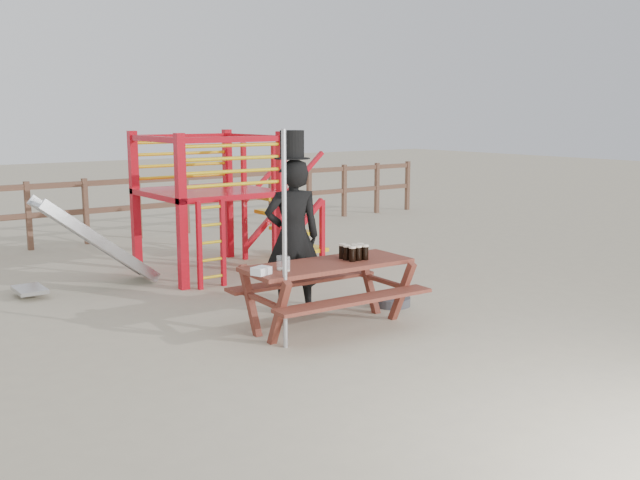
{
  "coord_description": "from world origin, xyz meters",
  "views": [
    {
      "loc": [
        -4.71,
        -5.86,
        2.34
      ],
      "look_at": [
        0.22,
        0.8,
        0.88
      ],
      "focal_mm": 40.0,
      "sensor_mm": 36.0,
      "label": 1
    }
  ],
  "objects": [
    {
      "name": "ground",
      "position": [
        0.0,
        0.0,
        0.0
      ],
      "size": [
        60.0,
        60.0,
        0.0
      ],
      "primitive_type": "plane",
      "color": "tan",
      "rests_on": "ground"
    },
    {
      "name": "back_fence",
      "position": [
        0.0,
        7.0,
        0.74
      ],
      "size": [
        15.09,
        0.09,
        1.2
      ],
      "color": "brown",
      "rests_on": "ground"
    },
    {
      "name": "playground_fort",
      "position": [
        0.12,
        3.58,
        1.07
      ],
      "size": [
        4.71,
        1.84,
        2.1
      ],
      "color": "#B70C19",
      "rests_on": "ground"
    },
    {
      "name": "picnic_table",
      "position": [
        -0.09,
        0.24,
        0.46
      ],
      "size": [
        1.96,
        1.4,
        0.73
      ],
      "rotation": [
        0.0,
        0.0,
        -0.05
      ],
      "color": "brown",
      "rests_on": "ground"
    },
    {
      "name": "man_with_hat",
      "position": [
        -0.05,
        0.98,
        0.97
      ],
      "size": [
        0.78,
        0.64,
        2.16
      ],
      "rotation": [
        0.0,
        0.0,
        2.8
      ],
      "color": "black",
      "rests_on": "ground"
    },
    {
      "name": "metal_pole",
      "position": [
        -0.86,
        -0.07,
        1.1
      ],
      "size": [
        0.05,
        0.05,
        2.2
      ],
      "primitive_type": "cylinder",
      "color": "#B2B2B7",
      "rests_on": "ground"
    },
    {
      "name": "parasol_base",
      "position": [
        1.1,
        0.49,
        0.05
      ],
      "size": [
        0.46,
        0.46,
        0.19
      ],
      "color": "#3A3A3F",
      "rests_on": "ground"
    },
    {
      "name": "paper_bag",
      "position": [
        -0.99,
        0.17,
        0.77
      ],
      "size": [
        0.21,
        0.19,
        0.08
      ],
      "primitive_type": "cube",
      "rotation": [
        0.0,
        0.0,
        0.31
      ],
      "color": "white",
      "rests_on": "picnic_table"
    },
    {
      "name": "stout_pints",
      "position": [
        0.25,
        0.2,
        0.82
      ],
      "size": [
        0.27,
        0.28,
        0.17
      ],
      "color": "black",
      "rests_on": "picnic_table"
    },
    {
      "name": "empty_glasses",
      "position": [
        -0.69,
        0.2,
        0.8
      ],
      "size": [
        0.11,
        0.16,
        0.15
      ],
      "color": "silver",
      "rests_on": "picnic_table"
    }
  ]
}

